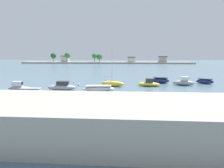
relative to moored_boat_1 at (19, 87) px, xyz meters
The scene contains 13 objects.
ground_plane 11.20m from the moored_boat_1, 63.44° to the right, with size 400.00×400.00×0.00m, color slate.
moored_boat_1 is the anchor object (origin of this frame).
moored_boat_2 4.38m from the moored_boat_1, 37.92° to the right, with size 3.82×1.16×0.95m.
moored_boat_3 7.13m from the moored_boat_1, ahead, with size 4.90×1.85×1.55m.
moored_boat_4 13.40m from the moored_boat_1, ahead, with size 5.37×2.34×0.94m.
moored_boat_5 16.20m from the moored_boat_1, 18.11° to the left, with size 4.69×2.23×7.00m.
moored_boat_6 23.03m from the moored_boat_1, 14.43° to the left, with size 4.35×2.12×1.49m.
moored_boat_7 26.99m from the moored_boat_1, 20.92° to the left, with size 3.86×2.16×1.23m.
moored_boat_8 30.12m from the moored_boat_1, 13.87° to the left, with size 4.44×2.19×1.70m.
moored_boat_9 35.51m from the moored_boat_1, 15.45° to the left, with size 3.50×2.13×1.06m.
mooring_buoy_0 10.32m from the moored_boat_1, 32.45° to the left, with size 0.42×0.42×0.42m, color white.
mooring_buoy_1 11.52m from the moored_boat_1, 54.81° to the left, with size 0.29×0.29×0.29m, color white.
distant_shoreline 97.34m from the moored_boat_1, 88.21° to the left, with size 117.77×10.13×7.75m.
Camera 1 is at (12.63, -18.54, 5.90)m, focal length 28.84 mm.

